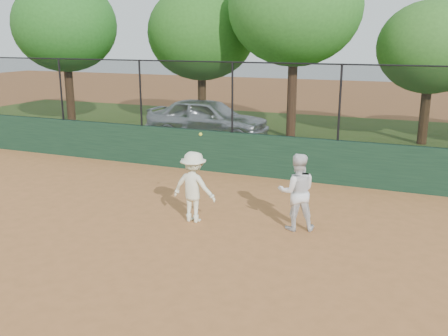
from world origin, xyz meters
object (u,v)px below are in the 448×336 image
at_px(tree_0, 65,26).
at_px(tree_2, 295,7).
at_px(player_main, 194,187).
at_px(parked_car, 207,119).
at_px(tree_1, 201,33).
at_px(player_second, 297,192).
at_px(tree_3, 431,48).

distance_m(tree_0, tree_2, 9.57).
distance_m(player_main, tree_0, 13.40).
bearing_deg(parked_car, player_main, -158.97).
xyz_separation_m(tree_1, tree_2, (4.29, -1.02, 0.88)).
xyz_separation_m(player_second, tree_3, (2.22, 10.07, 2.69)).
distance_m(parked_car, player_second, 9.56).
xyz_separation_m(parked_car, player_main, (3.34, -8.20, -0.04)).
bearing_deg(tree_3, tree_1, 178.25).
bearing_deg(tree_0, player_second, -33.40).
height_order(player_main, tree_3, tree_3).
xyz_separation_m(player_main, tree_3, (4.37, 10.45, 2.72)).
bearing_deg(parked_car, tree_3, -74.90).
height_order(player_second, tree_3, tree_3).
height_order(player_main, tree_0, tree_0).
relative_size(player_second, tree_1, 0.26).
distance_m(parked_car, player_main, 8.86).
xyz_separation_m(player_second, tree_2, (-2.59, 9.32, 4.11)).
bearing_deg(tree_0, tree_3, 8.51).
xyz_separation_m(player_second, player_main, (-2.15, -0.38, -0.03)).
height_order(parked_car, tree_3, tree_3).
relative_size(player_main, tree_0, 0.32).
xyz_separation_m(tree_0, tree_1, (5.16, 2.41, -0.28)).
height_order(player_second, tree_1, tree_1).
relative_size(tree_1, tree_2, 0.85).
xyz_separation_m(tree_0, tree_3, (14.26, 2.13, -0.82)).
height_order(parked_car, tree_1, tree_1).
bearing_deg(player_second, parked_car, -76.54).
bearing_deg(player_main, tree_0, 139.94).
xyz_separation_m(player_main, tree_2, (-0.44, 9.70, 4.14)).
xyz_separation_m(player_second, tree_0, (-12.04, 7.94, 3.51)).
xyz_separation_m(parked_car, tree_0, (-6.55, 0.11, 3.50)).
bearing_deg(tree_2, player_second, -74.49).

